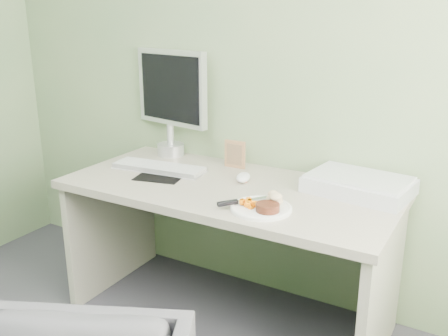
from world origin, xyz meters
The scene contains 14 objects.
wall_back centered at (0.00, 2.00, 1.35)m, with size 3.50×3.50×0.00m, color gray.
desk centered at (0.00, 1.62, 0.55)m, with size 1.60×0.75×0.73m.
plate centered at (0.27, 1.42, 0.74)m, with size 0.26×0.26×0.01m, color white.
steak centered at (0.31, 1.40, 0.76)m, with size 0.10×0.10×0.03m, color black.
potato_pile centered at (0.31, 1.48, 0.77)m, with size 0.10×0.07×0.06m, color #A97A52.
carrot_heap centered at (0.22, 1.41, 0.76)m, with size 0.06×0.06×0.04m, color orange.
steak_knife centered at (0.16, 1.40, 0.76)m, with size 0.16×0.20×0.02m.
mousepad centered at (-0.37, 1.57, 0.73)m, with size 0.23×0.20×0.00m, color black.
keyboard centered at (-0.43, 1.65, 0.75)m, with size 0.49×0.15×0.02m, color white.
computer_mouse centered at (0.03, 1.71, 0.75)m, with size 0.07×0.12×0.04m, color white.
photo_frame centered at (-0.11, 1.89, 0.80)m, with size 0.12×0.01×0.15m, color #A9794F.
eyedrop_bottle centered at (-0.13, 1.92, 0.76)m, with size 0.02×0.02×0.06m.
scanner centered at (0.57, 1.83, 0.77)m, with size 0.46×0.30×0.07m, color silver.
monitor centered at (-0.55, 1.94, 1.07)m, with size 0.50×0.17×0.60m.
Camera 1 is at (1.10, -0.35, 1.53)m, focal length 40.00 mm.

